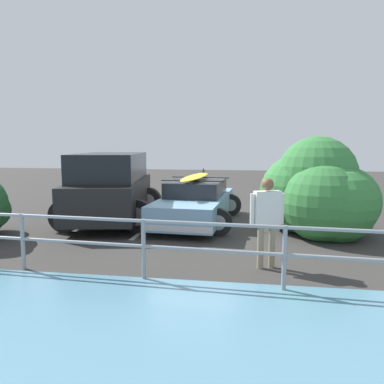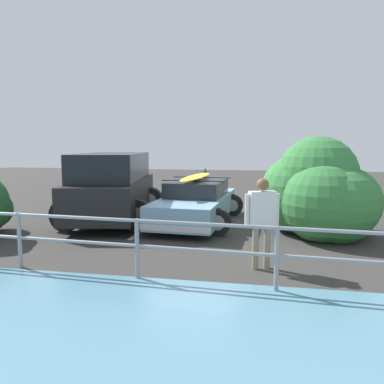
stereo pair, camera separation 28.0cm
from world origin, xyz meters
TOP-DOWN VIEW (x-y plane):
  - ground_plane at (0.00, 0.00)m, footprint 44.00×44.00m
  - parking_stripe at (0.99, 0.17)m, footprint 0.12×4.22m
  - sedan_car at (-0.20, 0.13)m, footprint 2.48×4.34m
  - suv_car at (2.18, 0.32)m, footprint 3.04×4.67m
  - person_bystander at (-1.99, 3.78)m, footprint 0.59×0.33m
  - railing_fence at (0.00, 4.62)m, footprint 8.95×0.62m
  - bush_near_left at (-3.42, 0.95)m, footprint 2.90×2.63m

SIDE VIEW (x-z plane):
  - ground_plane at x=0.00m, z-range -0.02..0.00m
  - parking_stripe at x=0.99m, z-range 0.00..0.00m
  - sedan_car at x=-0.20m, z-range -0.15..1.31m
  - railing_fence at x=0.00m, z-range 0.18..1.17m
  - bush_near_left at x=-3.42m, z-range -0.28..2.20m
  - person_bystander at x=-1.99m, z-range 0.16..1.76m
  - suv_car at x=2.18m, z-range 0.03..1.96m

